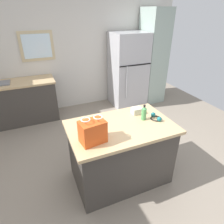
{
  "coord_description": "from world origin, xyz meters",
  "views": [
    {
      "loc": [
        -0.9,
        -1.88,
        2.19
      ],
      "look_at": [
        0.04,
        0.31,
        0.93
      ],
      "focal_mm": 31.32,
      "sensor_mm": 36.0,
      "label": 1
    }
  ],
  "objects_px": {
    "ear_defenders": "(156,117)",
    "kitchen_island": "(121,153)",
    "shopping_bag": "(93,132)",
    "bottle": "(144,113)",
    "tall_cabinet": "(153,57)",
    "refrigerator": "(128,70)",
    "small_box": "(137,111)"
  },
  "relations": [
    {
      "from": "ear_defenders",
      "to": "kitchen_island",
      "type": "bearing_deg",
      "value": 176.83
    },
    {
      "from": "shopping_bag",
      "to": "bottle",
      "type": "bearing_deg",
      "value": 14.75
    },
    {
      "from": "tall_cabinet",
      "to": "shopping_bag",
      "type": "xyz_separation_m",
      "value": [
        -2.37,
        -2.42,
        -0.11
      ]
    },
    {
      "from": "refrigerator",
      "to": "tall_cabinet",
      "type": "xyz_separation_m",
      "value": [
        0.68,
        0.0,
        0.25
      ]
    },
    {
      "from": "kitchen_island",
      "to": "small_box",
      "type": "xyz_separation_m",
      "value": [
        0.34,
        0.21,
        0.48
      ]
    },
    {
      "from": "tall_cabinet",
      "to": "ear_defenders",
      "type": "distance_m",
      "value": 2.7
    },
    {
      "from": "bottle",
      "to": "ear_defenders",
      "type": "distance_m",
      "value": 0.19
    },
    {
      "from": "tall_cabinet",
      "to": "small_box",
      "type": "xyz_separation_m",
      "value": [
        -1.6,
        -2.04,
        -0.19
      ]
    },
    {
      "from": "tall_cabinet",
      "to": "shopping_bag",
      "type": "distance_m",
      "value": 3.39
    },
    {
      "from": "small_box",
      "to": "ear_defenders",
      "type": "height_order",
      "value": "small_box"
    },
    {
      "from": "tall_cabinet",
      "to": "ear_defenders",
      "type": "height_order",
      "value": "tall_cabinet"
    },
    {
      "from": "bottle",
      "to": "tall_cabinet",
      "type": "bearing_deg",
      "value": 54.27
    },
    {
      "from": "tall_cabinet",
      "to": "small_box",
      "type": "height_order",
      "value": "tall_cabinet"
    },
    {
      "from": "small_box",
      "to": "refrigerator",
      "type": "bearing_deg",
      "value": 65.68
    },
    {
      "from": "small_box",
      "to": "bottle",
      "type": "xyz_separation_m",
      "value": [
        0.0,
        -0.19,
        0.05
      ]
    },
    {
      "from": "kitchen_island",
      "to": "refrigerator",
      "type": "distance_m",
      "value": 2.61
    },
    {
      "from": "refrigerator",
      "to": "tall_cabinet",
      "type": "distance_m",
      "value": 0.72
    },
    {
      "from": "kitchen_island",
      "to": "tall_cabinet",
      "type": "height_order",
      "value": "tall_cabinet"
    },
    {
      "from": "kitchen_island",
      "to": "refrigerator",
      "type": "height_order",
      "value": "refrigerator"
    },
    {
      "from": "kitchen_island",
      "to": "ear_defenders",
      "type": "height_order",
      "value": "ear_defenders"
    },
    {
      "from": "shopping_bag",
      "to": "bottle",
      "type": "relative_size",
      "value": 1.42
    },
    {
      "from": "tall_cabinet",
      "to": "small_box",
      "type": "bearing_deg",
      "value": -128.15
    },
    {
      "from": "refrigerator",
      "to": "small_box",
      "type": "xyz_separation_m",
      "value": [
        -0.92,
        -2.04,
        0.06
      ]
    },
    {
      "from": "shopping_bag",
      "to": "refrigerator",
      "type": "bearing_deg",
      "value": 55.07
    },
    {
      "from": "shopping_bag",
      "to": "small_box",
      "type": "distance_m",
      "value": 0.87
    },
    {
      "from": "shopping_bag",
      "to": "ear_defenders",
      "type": "bearing_deg",
      "value": 8.95
    },
    {
      "from": "refrigerator",
      "to": "bottle",
      "type": "height_order",
      "value": "refrigerator"
    },
    {
      "from": "shopping_bag",
      "to": "bottle",
      "type": "height_order",
      "value": "shopping_bag"
    },
    {
      "from": "small_box",
      "to": "ear_defenders",
      "type": "bearing_deg",
      "value": -55.97
    },
    {
      "from": "bottle",
      "to": "refrigerator",
      "type": "bearing_deg",
      "value": 67.53
    },
    {
      "from": "tall_cabinet",
      "to": "ear_defenders",
      "type": "relative_size",
      "value": 11.16
    },
    {
      "from": "ear_defenders",
      "to": "bottle",
      "type": "bearing_deg",
      "value": 160.82
    }
  ]
}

